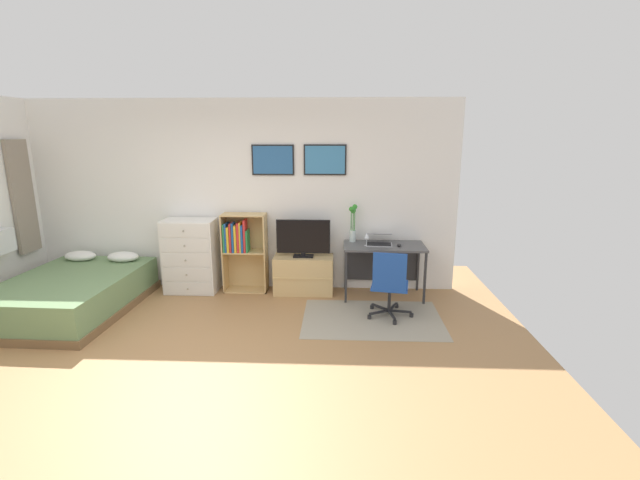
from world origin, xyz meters
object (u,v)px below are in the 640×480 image
tv_stand (304,274)px  desk (383,253)px  dresser (191,256)px  laptop (379,239)px  bed (72,293)px  office_chair (390,283)px  bamboo_vase (353,222)px  wine_glass (367,236)px  computer_mouse (399,245)px  television (303,239)px  bookshelf (241,246)px

tv_stand → desk: bearing=-1.1°
dresser → laptop: (2.66, -0.01, 0.28)m
bed → dresser: bearing=33.2°
bed → office_chair: (4.02, -0.05, 0.22)m
desk → office_chair: 0.86m
bamboo_vase → wine_glass: bamboo_vase is taller
tv_stand → bamboo_vase: bamboo_vase is taller
office_chair → computer_mouse: bearing=84.0°
tv_stand → office_chair: office_chair is taller
television → laptop: (1.05, -0.00, 0.00)m
bed → dresser: size_ratio=1.97×
dresser → television: 1.63m
bookshelf → office_chair: size_ratio=1.31×
office_chair → bamboo_vase: bearing=123.5°
bamboo_vase → wine_glass: 0.33m
dresser → computer_mouse: bearing=-2.6°
television → bamboo_vase: size_ratio=1.41×
desk → bamboo_vase: 0.60m
bookshelf → wine_glass: 1.79m
tv_stand → television: (-0.00, -0.02, 0.53)m
laptop → office_chair: bearing=-81.4°
desk → office_chair: bearing=-90.0°
tv_stand → desk: 1.17m
office_chair → wine_glass: size_ratio=4.78×
dresser → television: bearing=-0.3°
dresser → bookshelf: size_ratio=0.93×
bed → bookshelf: bearing=24.6°
television → bamboo_vase: (0.69, 0.11, 0.22)m
dresser → tv_stand: (1.61, 0.01, -0.26)m
dresser → desk: bearing=-0.1°
television → bamboo_vase: bearing=9.0°
bed → computer_mouse: computer_mouse is taller
laptop → bamboo_vase: bamboo_vase is taller
tv_stand → laptop: size_ratio=2.07×
bamboo_vase → wine_glass: size_ratio=2.96×
television → computer_mouse: bearing=-5.5°
bed → tv_stand: size_ratio=2.48×
dresser → television: television is taller
bed → desk: size_ratio=1.87×
bookshelf → television: 0.90m
dresser → wine_glass: 2.51m
dresser → bamboo_vase: (2.30, 0.10, 0.49)m
office_chair → computer_mouse: office_chair is taller
laptop → tv_stand: bearing=-177.3°
bookshelf → dresser: bearing=-175.0°
bookshelf → office_chair: bearing=-24.5°
bookshelf → wine_glass: bookshelf is taller
tv_stand → television: bearing=-90.0°
wine_glass → laptop: bearing=33.6°
television → bed: bearing=-164.7°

